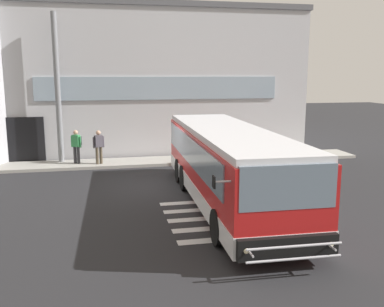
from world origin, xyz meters
name	(u,v)px	position (x,y,z in m)	size (l,w,h in m)	color
ground_plane	(157,187)	(0.00, 0.00, -0.01)	(80.00, 90.00, 0.02)	#232326
bay_paint_stripes	(235,216)	(2.00, -4.20, 0.00)	(4.40, 3.96, 0.01)	silver
terminal_building	(123,80)	(-0.68, 11.58, 4.15)	(20.69, 13.80, 8.31)	#B7B7BC
boarding_curb	(145,162)	(0.00, 4.80, 0.07)	(22.89, 2.00, 0.15)	#9E9B93
entry_support_column	(57,89)	(-4.22, 5.40, 3.83)	(0.28, 0.28, 7.36)	slate
bus_main_foreground	(228,168)	(2.14, -2.88, 1.33)	(3.28, 11.21, 2.70)	red
passenger_near_column	(77,144)	(-3.40, 4.78, 1.11)	(0.52, 0.50, 1.68)	#2D2D33
passenger_by_doorway	(99,145)	(-2.33, 4.42, 1.08)	(0.55, 0.35, 1.68)	#4C4233
safety_bollard_yellow	(190,157)	(2.10, 3.60, 0.45)	(0.18, 0.18, 0.90)	yellow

